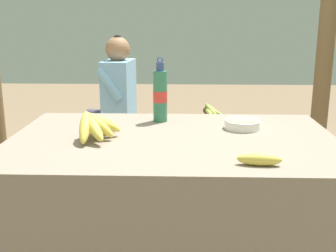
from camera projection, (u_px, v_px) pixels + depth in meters
market_counter at (173, 209)px, 1.97m from camera, size 1.47×0.95×0.70m
banana_bunch_ripe at (95, 124)px, 1.85m from camera, size 0.19×0.30×0.14m
serving_bowl at (242, 123)px, 2.03m from camera, size 0.17×0.17×0.05m
water_bottle at (160, 95)px, 2.15m from camera, size 0.07×0.07×0.33m
loose_banana_front at (259, 159)px, 1.53m from camera, size 0.17×0.06×0.05m
wooden_bench at (154, 128)px, 3.28m from camera, size 1.47×0.32×0.46m
seated_vendor at (113, 96)px, 3.20m from camera, size 0.42×0.41×1.09m
banana_bunch_green at (211, 111)px, 3.23m from camera, size 0.17×0.26×0.13m
support_post_far at (328, 26)px, 3.21m from camera, size 0.13×0.13×2.31m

